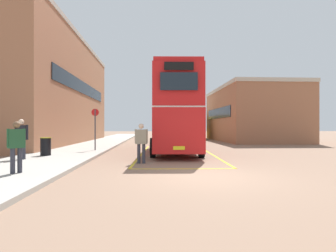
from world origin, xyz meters
The scene contains 12 objects.
ground_plane centered at (0.00, 14.40, 0.00)m, with size 135.60×135.60×0.00m, color #846651.
sidewalk_left centered at (-6.50, 16.80, 0.07)m, with size 4.00×57.60×0.14m, color #A39E93.
brick_building_left centered at (-11.22, 17.58, 4.86)m, with size 6.37×21.96×9.70m.
depot_building_right centered at (9.21, 21.64, 2.93)m, with size 7.56×13.40×5.86m.
double_decker_bus centered at (-0.30, 8.47, 2.51)m, with size 3.06×9.90×4.75m.
single_deck_bus centered at (3.46, 29.01, 1.64)m, with size 3.01×9.62×3.02m.
pedestrian_boarding centered at (-2.17, 3.28, 0.99)m, with size 0.57×0.31×1.71m.
pedestrian_waiting_near centered at (-7.46, 3.86, 1.17)m, with size 0.58×0.32×1.77m.
pedestrian_waiting_far centered at (-5.89, 0.10, 1.06)m, with size 0.48×0.48×1.61m.
litter_bin centered at (-7.02, 5.47, 0.59)m, with size 0.53×0.53×0.90m.
bus_stop_sign centered at (-5.20, 8.48, 1.67)m, with size 0.44×0.12×2.53m.
bay_marking_yellow centered at (-0.34, 6.62, 0.00)m, with size 4.62×11.97×0.01m.
Camera 1 is at (-1.65, -8.80, 1.59)m, focal length 29.92 mm.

